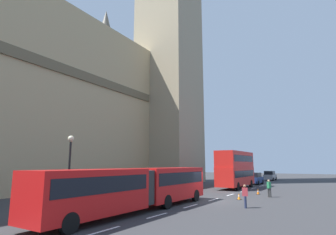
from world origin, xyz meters
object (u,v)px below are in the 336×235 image
object	(u,v)px
pedestrian_near_cones	(245,195)
pedestrian_by_kerb	(269,188)
articulated_bus	(138,185)
double_decker_bus	(236,168)
traffic_cone_west	(239,197)
traffic_cone_middle	(258,192)
street_lamp	(69,166)
sedan_trailing	(270,176)
sedan_lead	(255,178)

from	to	relation	value
pedestrian_near_cones	pedestrian_by_kerb	xyz separation A→B (m)	(7.85, -0.10, 0.00)
articulated_bus	double_decker_bus	bearing A→B (deg)	0.01
traffic_cone_west	traffic_cone_middle	distance (m)	5.43
street_lamp	pedestrian_by_kerb	size ratio (longest dim) A/B	3.12
sedan_trailing	pedestrian_near_cones	world-z (taller)	sedan_trailing
double_decker_bus	traffic_cone_west	distance (m)	12.55
traffic_cone_middle	traffic_cone_west	bearing A→B (deg)	175.89
articulated_bus	street_lamp	distance (m)	5.22
traffic_cone_middle	street_lamp	distance (m)	19.83
sedan_trailing	pedestrian_near_cones	bearing A→B (deg)	-171.17
sedan_trailing	street_lamp	bearing A→B (deg)	174.24
street_lamp	articulated_bus	bearing A→B (deg)	-63.05
double_decker_bus	sedan_trailing	size ratio (longest dim) A/B	2.13
double_decker_bus	pedestrian_by_kerb	xyz separation A→B (m)	(-8.21, -5.97, -1.80)
double_decker_bus	sedan_lead	bearing A→B (deg)	-1.73
sedan_lead	traffic_cone_west	size ratio (longest dim) A/B	7.59
double_decker_bus	pedestrian_near_cones	bearing A→B (deg)	-159.90
traffic_cone_west	pedestrian_near_cones	world-z (taller)	pedestrian_near_cones
sedan_lead	traffic_cone_west	xyz separation A→B (m)	(-20.46, -3.73, -0.63)
double_decker_bus	street_lamp	bearing A→B (deg)	169.25
articulated_bus	sedan_lead	distance (m)	30.27
sedan_trailing	traffic_cone_west	bearing A→B (deg)	-173.19
sedan_trailing	traffic_cone_west	xyz separation A→B (m)	(-33.07, -3.95, -0.63)
articulated_bus	street_lamp	world-z (taller)	street_lamp
articulated_bus	traffic_cone_west	bearing A→B (deg)	-22.20
double_decker_bus	sedan_trailing	distance (m)	21.51
double_decker_bus	pedestrian_by_kerb	bearing A→B (deg)	-143.95
pedestrian_near_cones	street_lamp	bearing A→B (deg)	126.50
sedan_lead	sedan_trailing	bearing A→B (deg)	0.98
traffic_cone_west	traffic_cone_middle	bearing A→B (deg)	-4.11
pedestrian_near_cones	double_decker_bus	bearing A→B (deg)	20.10
sedan_lead	sedan_trailing	world-z (taller)	same
sedan_lead	sedan_trailing	distance (m)	12.61
articulated_bus	traffic_cone_west	size ratio (longest dim) A/B	27.76
articulated_bus	pedestrian_by_kerb	bearing A→B (deg)	-24.28
double_decker_bus	sedan_trailing	bearing A→B (deg)	-0.13
traffic_cone_middle	pedestrian_by_kerb	distance (m)	2.61
traffic_cone_middle	pedestrian_by_kerb	world-z (taller)	pedestrian_by_kerb
double_decker_bus	pedestrian_by_kerb	distance (m)	10.31
sedan_trailing	pedestrian_near_cones	xyz separation A→B (m)	(-37.48, -5.82, -0.00)
sedan_trailing	pedestrian_near_cones	size ratio (longest dim) A/B	2.60
traffic_cone_west	traffic_cone_middle	size ratio (longest dim) A/B	1.00
sedan_trailing	pedestrian_by_kerb	distance (m)	30.22
articulated_bus	traffic_cone_middle	xyz separation A→B (m)	(15.22, -4.39, -1.46)
traffic_cone_west	sedan_lead	bearing A→B (deg)	10.34
traffic_cone_west	street_lamp	distance (m)	15.04
sedan_trailing	pedestrian_by_kerb	world-z (taller)	sedan_trailing
articulated_bus	street_lamp	xyz separation A→B (m)	(-2.29, 4.51, 1.31)
street_lamp	pedestrian_by_kerb	xyz separation A→B (m)	(15.53, -10.48, -2.14)
pedestrian_by_kerb	traffic_cone_west	bearing A→B (deg)	150.14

